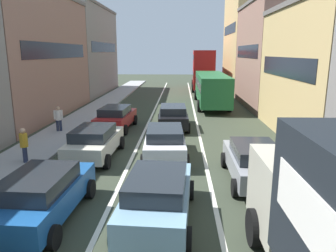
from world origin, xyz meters
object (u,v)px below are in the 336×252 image
object	(u,v)px
wagon_left_lane_second	(42,194)
bus_mid_queue_primary	(211,87)
sedan_left_lane_fourth	(116,117)
sedan_right_lane_behind_truck	(254,161)
coupe_centre_lane_fourth	(173,116)
bus_far_queue_secondary	(203,68)
sedan_centre_lane_second	(158,195)
hatchback_centre_lane_third	(165,141)
pedestrian_mid_sidewalk	(24,144)
sedan_left_lane_third	(95,141)
pedestrian_near_kerb	(59,118)

from	to	relation	value
wagon_left_lane_second	bus_mid_queue_primary	size ratio (longest dim) A/B	0.42
sedan_left_lane_fourth	sedan_right_lane_behind_truck	xyz separation A→B (m)	(6.95, -8.18, 0.00)
coupe_centre_lane_fourth	sedan_right_lane_behind_truck	bearing A→B (deg)	-161.26
wagon_left_lane_second	bus_far_queue_secondary	bearing A→B (deg)	-9.30
sedan_centre_lane_second	wagon_left_lane_second	size ratio (longest dim) A/B	1.01
bus_mid_queue_primary	sedan_centre_lane_second	bearing A→B (deg)	170.90
sedan_centre_lane_second	hatchback_centre_lane_third	size ratio (longest dim) A/B	1.00
pedestrian_mid_sidewalk	sedan_left_lane_fourth	bearing A→B (deg)	53.35
sedan_right_lane_behind_truck	sedan_centre_lane_second	bearing A→B (deg)	131.92
sedan_left_lane_fourth	sedan_left_lane_third	bearing A→B (deg)	-174.78
wagon_left_lane_second	bus_far_queue_secondary	size ratio (longest dim) A/B	0.41
sedan_centre_lane_second	hatchback_centre_lane_third	xyz separation A→B (m)	(-0.08, 5.73, 0.00)
wagon_left_lane_second	sedan_right_lane_behind_truck	distance (m)	7.54
bus_far_queue_secondary	pedestrian_mid_sidewalk	bearing A→B (deg)	163.39
wagon_left_lane_second	sedan_right_lane_behind_truck	world-z (taller)	same
bus_mid_queue_primary	wagon_left_lane_second	bearing A→B (deg)	162.21
sedan_right_lane_behind_truck	bus_mid_queue_primary	world-z (taller)	bus_mid_queue_primary
coupe_centre_lane_fourth	pedestrian_near_kerb	distance (m)	7.13
sedan_left_lane_third	pedestrian_mid_sidewalk	bearing A→B (deg)	112.73
wagon_left_lane_second	sedan_left_lane_fourth	bearing A→B (deg)	2.71
sedan_centre_lane_second	coupe_centre_lane_fourth	world-z (taller)	same
bus_mid_queue_primary	sedan_right_lane_behind_truck	bearing A→B (deg)	-179.70
bus_mid_queue_primary	pedestrian_mid_sidewalk	distance (m)	18.97
wagon_left_lane_second	pedestrian_near_kerb	distance (m)	10.78
wagon_left_lane_second	bus_mid_queue_primary	bearing A→B (deg)	-15.92
sedan_left_lane_fourth	pedestrian_near_kerb	xyz separation A→B (m)	(-3.28, -1.12, 0.15)
sedan_centre_lane_second	pedestrian_mid_sidewalk	distance (m)	7.65
wagon_left_lane_second	hatchback_centre_lane_third	distance (m)	6.68
wagon_left_lane_second	hatchback_centre_lane_third	xyz separation A→B (m)	(3.30, 5.80, 0.00)
coupe_centre_lane_fourth	sedan_left_lane_fourth	world-z (taller)	same
sedan_right_lane_behind_truck	wagon_left_lane_second	bearing A→B (deg)	114.90
sedan_centre_lane_second	sedan_right_lane_behind_truck	size ratio (longest dim) A/B	1.02
coupe_centre_lane_fourth	bus_mid_queue_primary	bearing A→B (deg)	-22.02
sedan_left_lane_third	bus_far_queue_secondary	distance (m)	29.07
hatchback_centre_lane_third	pedestrian_mid_sidewalk	distance (m)	6.20
wagon_left_lane_second	bus_mid_queue_primary	world-z (taller)	bus_mid_queue_primary
hatchback_centre_lane_third	coupe_centre_lane_fourth	world-z (taller)	same
hatchback_centre_lane_third	sedan_centre_lane_second	bearing A→B (deg)	177.87
pedestrian_near_kerb	pedestrian_mid_sidewalk	xyz separation A→B (m)	(0.62, -5.63, 0.00)
sedan_centre_lane_second	bus_mid_queue_primary	size ratio (longest dim) A/B	0.42
sedan_centre_lane_second	bus_mid_queue_primary	distance (m)	21.18
sedan_left_lane_third	bus_far_queue_secondary	world-z (taller)	bus_far_queue_secondary
sedan_left_lane_fourth	sedan_right_lane_behind_truck	distance (m)	10.74
sedan_centre_lane_second	bus_far_queue_secondary	distance (m)	34.05
bus_mid_queue_primary	sedan_left_lane_third	bearing A→B (deg)	156.26
sedan_left_lane_third	coupe_centre_lane_fourth	world-z (taller)	same
coupe_centre_lane_fourth	pedestrian_mid_sidewalk	distance (m)	9.65
sedan_centre_lane_second	hatchback_centre_lane_third	bearing A→B (deg)	3.99
sedan_centre_lane_second	pedestrian_near_kerb	size ratio (longest dim) A/B	2.65
coupe_centre_lane_fourth	bus_mid_queue_primary	xyz separation A→B (m)	(3.30, 9.03, 0.96)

